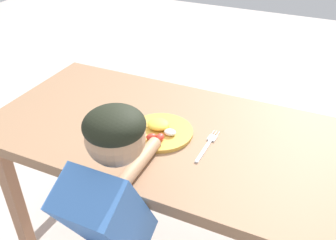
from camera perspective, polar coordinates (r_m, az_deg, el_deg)
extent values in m
cube|color=#90694B|center=(1.40, 0.80, -2.42)|extent=(1.43, 0.71, 0.04)
cube|color=#97694B|center=(1.77, -22.67, -11.17)|extent=(0.05, 0.05, 0.66)
cube|color=#97694B|center=(2.06, -12.44, -2.02)|extent=(0.05, 0.05, 0.66)
cube|color=#97694B|center=(1.76, 24.23, -11.84)|extent=(0.05, 0.05, 0.66)
cylinder|color=gold|center=(1.37, -1.17, -1.86)|extent=(0.24, 0.24, 0.01)
ellipsoid|color=yellow|center=(1.37, -1.49, -0.68)|extent=(0.08, 0.08, 0.03)
ellipsoid|color=red|center=(1.31, -2.58, -2.60)|extent=(0.05, 0.05, 0.02)
ellipsoid|color=red|center=(1.31, -1.24, -2.67)|extent=(0.03, 0.04, 0.02)
ellipsoid|color=white|center=(1.34, 0.32, -1.91)|extent=(0.04, 0.04, 0.02)
cube|color=silver|center=(1.29, 5.53, -4.82)|extent=(0.02, 0.13, 0.01)
cube|color=silver|center=(1.35, 6.86, -2.80)|extent=(0.03, 0.04, 0.01)
cylinder|color=silver|center=(1.38, 7.75, -2.16)|extent=(0.00, 0.03, 0.00)
cylinder|color=silver|center=(1.38, 7.35, -2.05)|extent=(0.00, 0.03, 0.00)
cylinder|color=silver|center=(1.38, 6.95, -1.95)|extent=(0.00, 0.03, 0.00)
cylinder|color=#BC8E47|center=(1.40, -8.12, -1.22)|extent=(0.06, 0.16, 0.01)
ellipsoid|color=#BC8E47|center=(1.49, -7.19, 1.15)|extent=(0.05, 0.06, 0.02)
cube|color=#3F72BF|center=(1.12, -9.40, -14.46)|extent=(0.19, 0.28, 0.38)
sphere|color=tan|center=(1.01, -8.17, -2.56)|extent=(0.17, 0.17, 0.17)
ellipsoid|color=black|center=(0.99, -8.34, -0.77)|extent=(0.17, 0.17, 0.09)
cylinder|color=tan|center=(1.20, -4.50, -6.60)|extent=(0.05, 0.24, 0.05)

